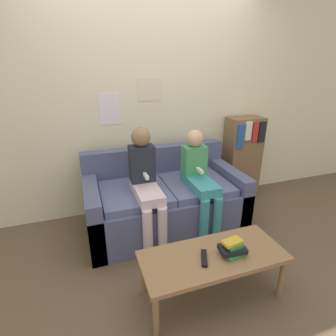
{
  "coord_description": "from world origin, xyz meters",
  "views": [
    {
      "loc": [
        -0.78,
        -1.87,
        1.7
      ],
      "look_at": [
        0.0,
        0.42,
        0.74
      ],
      "focal_mm": 28.0,
      "sensor_mm": 36.0,
      "label": 1
    }
  ],
  "objects": [
    {
      "name": "tv_remote",
      "position": [
        -0.04,
        -0.52,
        0.39
      ],
      "size": [
        0.11,
        0.17,
        0.02
      ],
      "rotation": [
        0.0,
        0.0,
        -0.41
      ],
      "color": "black",
      "rests_on": "coffee_table"
    },
    {
      "name": "wall_back",
      "position": [
        -0.0,
        1.08,
        1.3
      ],
      "size": [
        8.0,
        0.06,
        2.6
      ],
      "color": "beige",
      "rests_on": "ground_plane"
    },
    {
      "name": "coffee_table",
      "position": [
        0.04,
        -0.5,
        0.34
      ],
      "size": [
        1.09,
        0.46,
        0.38
      ],
      "color": "#8E6642",
      "rests_on": "ground_plane"
    },
    {
      "name": "book_stack",
      "position": [
        0.18,
        -0.54,
        0.43
      ],
      "size": [
        0.2,
        0.16,
        0.12
      ],
      "color": "#2D8442",
      "rests_on": "coffee_table"
    },
    {
      "name": "person_left",
      "position": [
        -0.25,
        0.35,
        0.66
      ],
      "size": [
        0.24,
        0.59,
        1.15
      ],
      "color": "silver",
      "rests_on": "ground_plane"
    },
    {
      "name": "bookshelf",
      "position": [
        1.2,
        0.9,
        0.54
      ],
      "size": [
        0.45,
        0.28,
        1.08
      ],
      "color": "brown",
      "rests_on": "ground_plane"
    },
    {
      "name": "person_right",
      "position": [
        0.31,
        0.34,
        0.62
      ],
      "size": [
        0.24,
        0.59,
        1.08
      ],
      "color": "teal",
      "rests_on": "ground_plane"
    },
    {
      "name": "ground_plane",
      "position": [
        0.0,
        0.0,
        0.0
      ],
      "size": [
        10.0,
        10.0,
        0.0
      ],
      "primitive_type": "plane",
      "color": "brown"
    },
    {
      "name": "couch",
      "position": [
        0.0,
        0.55,
        0.29
      ],
      "size": [
        1.65,
        0.87,
        0.82
      ],
      "color": "#4C5175",
      "rests_on": "ground_plane"
    }
  ]
}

